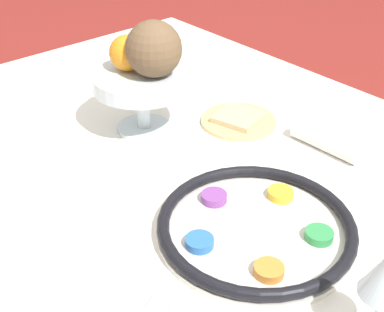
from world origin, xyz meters
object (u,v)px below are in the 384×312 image
Objects in this scene: seder_plate at (256,227)px; bread_plate at (239,120)px; napkin_roll at (326,142)px; fruit_stand at (142,86)px; coconut at (153,49)px; orange_fruit at (127,53)px.

seder_plate is 0.36m from bread_plate.
seder_plate is at bearing 106.27° from napkin_roll.
seder_plate reaches higher than bread_plate.
bread_plate is at bearing -123.29° from fruit_stand.
napkin_roll is at bearing -142.81° from coconut.
coconut reaches higher than orange_fruit.
bread_plate is (0.27, -0.24, -0.01)m from seder_plate.
bread_plate is (-0.11, -0.17, -0.09)m from fruit_stand.
orange_fruit reaches higher than napkin_roll.
orange_fruit is at bearing 15.68° from fruit_stand.
orange_fruit is (0.42, -0.06, 0.15)m from seder_plate.
napkin_roll is (-0.30, -0.22, -0.08)m from fruit_stand.
seder_plate is at bearing 167.48° from coconut.
orange_fruit is at bearing 34.90° from napkin_roll.
napkin_roll is at bearing -143.47° from fruit_stand.
seder_plate is 2.09× the size of napkin_roll.
orange_fruit is 0.44× the size of bread_plate.
coconut is 0.68× the size of bread_plate.
coconut is (-0.02, -0.01, 0.08)m from fruit_stand.
seder_plate is 2.84× the size of coconut.
napkin_roll is (-0.28, -0.21, -0.16)m from coconut.
orange_fruit is 0.65× the size of coconut.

